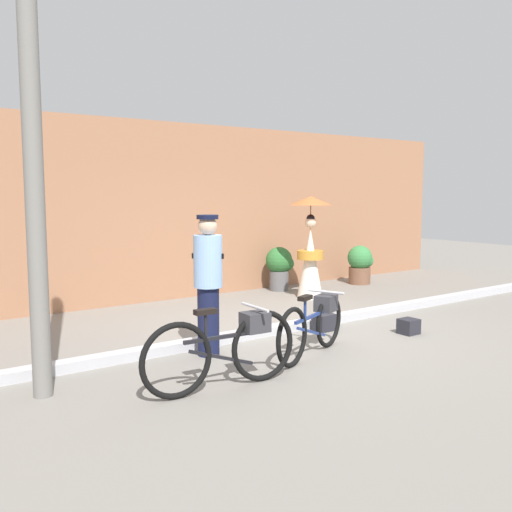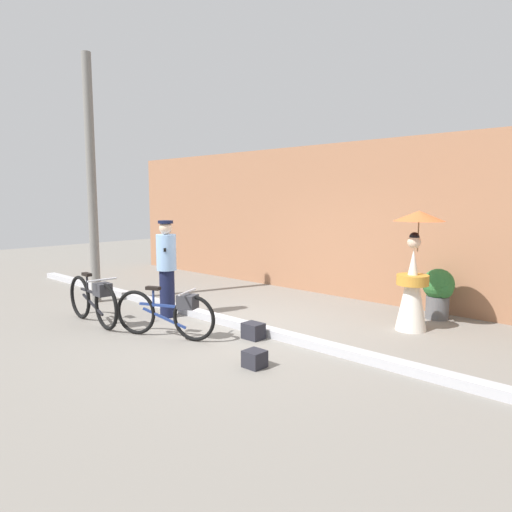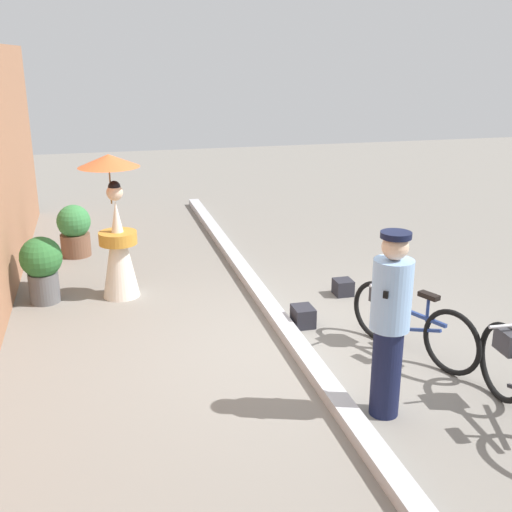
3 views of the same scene
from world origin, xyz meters
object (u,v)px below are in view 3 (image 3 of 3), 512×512
Objects in this scene: bicycle_far_side at (407,319)px; potted_plant_by_door at (75,229)px; potted_plant_small at (43,265)px; person_with_parasol at (116,228)px; person_officer at (390,321)px; backpack_on_pavement at (344,287)px; backpack_spare at (304,316)px.

bicycle_far_side is 1.91× the size of potted_plant_by_door.
potted_plant_small is at bearing 169.23° from potted_plant_by_door.
person_with_parasol is 2.16× the size of potted_plant_small.
person_officer reaches higher than potted_plant_by_door.
potted_plant_by_door is (1.94, 0.59, -0.49)m from person_with_parasol.
bicycle_far_side reaches higher than backpack_on_pavement.
bicycle_far_side is 0.84× the size of person_with_parasol.
backpack_spare is at bearing 2.50° from person_officer.
bicycle_far_side is 6.40× the size of backpack_on_pavement.
person_with_parasol reaches higher than potted_plant_small.
bicycle_far_side is 5.60m from potted_plant_by_door.
person_officer is at bearing -138.93° from potted_plant_small.
person_with_parasol is at bearing -92.39° from potted_plant_small.
backpack_on_pavement is at bearing -103.95° from person_with_parasol.
backpack_on_pavement is at bearing -0.21° from bicycle_far_side.
person_officer reaches higher than bicycle_far_side.
backpack_spare reaches higher than backpack_on_pavement.
potted_plant_by_door reaches higher than bicycle_far_side.
potted_plant_by_door is at bearing 37.18° from backpack_spare.
bicycle_far_side is 3.82m from person_with_parasol.
person_officer is 5.74× the size of backpack_spare.
potted_plant_small is 3.55× the size of backpack_on_pavement.
bicycle_far_side is at bearing -138.74° from backpack_spare.
person_officer reaches higher than potted_plant_small.
backpack_on_pavement is at bearing -127.52° from potted_plant_by_door.
person_with_parasol is 2.67m from backpack_spare.
person_officer is 6.09m from potted_plant_by_door.
potted_plant_small reaches higher than bicycle_far_side.
person_officer is 1.94× the size of potted_plant_small.
backpack_on_pavement is at bearing -15.08° from person_officer.
potted_plant_by_door is at bearing 16.83° from person_with_parasol.
bicycle_far_side is 1.28m from backpack_spare.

